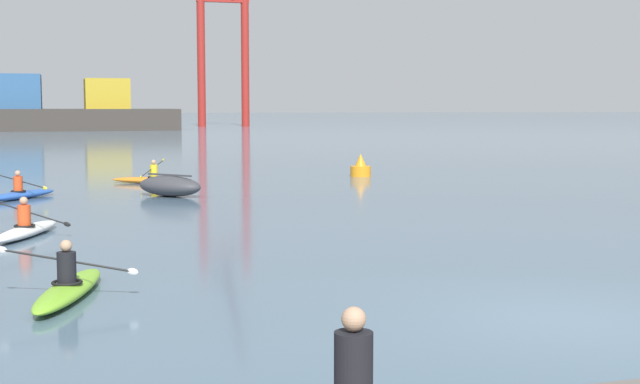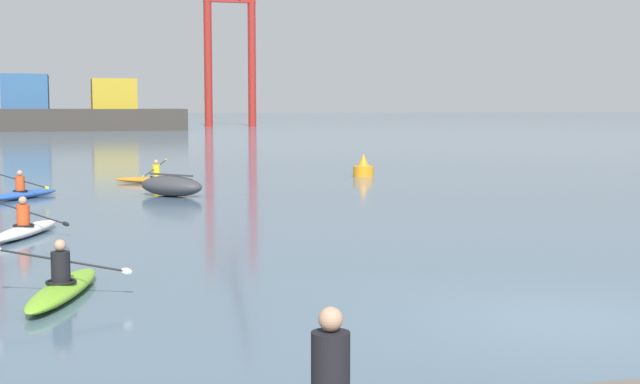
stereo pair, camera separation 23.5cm
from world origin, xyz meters
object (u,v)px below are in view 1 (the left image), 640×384
at_px(gantry_crane_west_mid, 224,21).
at_px(kayak_white, 26,229).
at_px(kayak_orange, 152,179).
at_px(channel_buoy, 361,168).
at_px(container_barge, 20,112).
at_px(capsized_dinghy, 170,186).
at_px(kayak_lime, 69,287).
at_px(seated_onlooker, 353,371).
at_px(kayak_blue, 20,194).

height_order(gantry_crane_west_mid, kayak_white, gantry_crane_west_mid).
relative_size(kayak_white, kayak_orange, 1.06).
distance_m(kayak_white, kayak_orange, 14.31).
bearing_deg(channel_buoy, kayak_white, -132.28).
relative_size(gantry_crane_west_mid, channel_buoy, 32.02).
bearing_deg(container_barge, kayak_orange, -84.36).
distance_m(capsized_dinghy, kayak_white, 9.53).
bearing_deg(kayak_orange, capsized_dinghy, -88.99).
bearing_deg(container_barge, kayak_lime, -87.36).
height_order(capsized_dinghy, seated_onlooker, seated_onlooker).
height_order(gantry_crane_west_mid, channel_buoy, gantry_crane_west_mid).
relative_size(channel_buoy, kayak_orange, 0.31).
height_order(capsized_dinghy, kayak_orange, kayak_orange).
relative_size(container_barge, seated_onlooker, 43.85).
relative_size(gantry_crane_west_mid, kayak_lime, 9.32).
height_order(container_barge, gantry_crane_west_mid, gantry_crane_west_mid).
bearing_deg(gantry_crane_west_mid, kayak_lime, -101.46).
bearing_deg(channel_buoy, kayak_blue, -157.42).
distance_m(capsized_dinghy, kayak_lime, 16.09).
relative_size(kayak_white, seated_onlooker, 3.79).
bearing_deg(kayak_orange, gantry_crane_west_mid, 78.05).
bearing_deg(kayak_lime, container_barge, 92.64).
bearing_deg(kayak_orange, kayak_blue, -135.61).
bearing_deg(kayak_white, container_barge, 92.31).
height_order(capsized_dinghy, kayak_lime, kayak_lime).
bearing_deg(gantry_crane_west_mid, container_barge, -154.66).
bearing_deg(kayak_white, kayak_orange, 72.59).
height_order(container_barge, kayak_blue, container_barge).
distance_m(container_barge, kayak_lime, 103.57).
relative_size(kayak_white, kayak_blue, 1.10).
relative_size(container_barge, kayak_lime, 11.42).
height_order(gantry_crane_west_mid, kayak_orange, gantry_crane_west_mid).
xyz_separation_m(kayak_lime, kayak_blue, (-1.38, 16.22, -0.00)).
relative_size(kayak_white, kayak_lime, 0.99).
distance_m(channel_buoy, kayak_orange, 9.22).
bearing_deg(kayak_lime, kayak_white, 97.03).
bearing_deg(container_barge, capsized_dinghy, -84.63).
height_order(kayak_lime, seated_onlooker, seated_onlooker).
xyz_separation_m(channel_buoy, seated_onlooker, (-10.51, -30.30, 0.69)).
distance_m(gantry_crane_west_mid, seated_onlooker, 127.91).
xyz_separation_m(kayak_white, kayak_lime, (0.89, -7.24, 0.00)).
height_order(kayak_lime, kayak_blue, same).
relative_size(kayak_orange, kayak_blue, 1.05).
distance_m(gantry_crane_west_mid, channel_buoy, 96.78).
bearing_deg(seated_onlooker, channel_buoy, 70.87).
relative_size(container_barge, capsized_dinghy, 14.61).
height_order(channel_buoy, kayak_blue, channel_buoy).
xyz_separation_m(kayak_blue, seated_onlooker, (3.41, -24.51, 0.88)).
height_order(channel_buoy, kayak_white, channel_buoy).
relative_size(gantry_crane_west_mid, kayak_white, 9.44).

